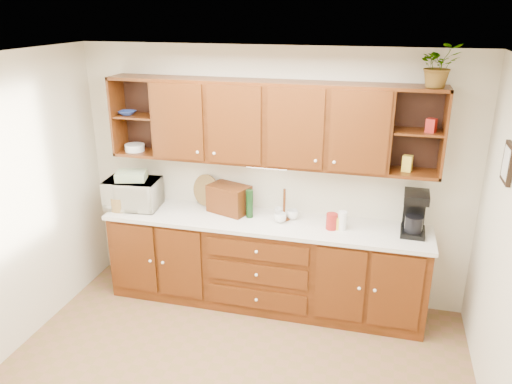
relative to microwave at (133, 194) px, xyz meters
The scene contains 23 objects.
ceiling 2.52m from the microwave, 45.34° to the right, with size 4.00×4.00×0.00m, color white.
back_wall 1.47m from the microwave, 12.47° to the left, with size 4.00×4.00×0.00m, color beige.
base_cabinets 1.56m from the microwave, ahead, with size 3.20×0.60×0.90m, color #351906.
countertop 1.43m from the microwave, ahead, with size 3.24×0.64×0.04m, color white.
upper_cabinets 1.64m from the microwave, ahead, with size 3.20×0.33×0.80m.
undercabinet_light 1.47m from the microwave, ahead, with size 0.40×0.05×0.03m, color white.
framed_picture 3.52m from the microwave, ahead, with size 0.03×0.24×0.30m, color black.
wicker_basket 0.15m from the microwave, 140.54° to the right, with size 0.24×0.24×0.15m, color olive.
microwave is the anchor object (origin of this frame).
towel_stack 0.20m from the microwave, ahead, with size 0.30×0.22×0.09m, color #E5E16B.
wine_bottle 1.26m from the microwave, ahead, with size 0.07×0.07×0.29m, color black.
woven_tray 0.78m from the microwave, 19.44° to the left, with size 0.34×0.34×0.02m, color olive.
bread_box 1.02m from the microwave, ahead, with size 0.41×0.26×0.29m, color #351906.
mug_tree 1.61m from the microwave, ahead, with size 0.29×0.29×0.32m.
canister_red 2.09m from the microwave, ahead, with size 0.11×0.11×0.16m, color maroon.
canister_white 2.19m from the microwave, ahead, with size 0.09×0.09×0.18m, color white.
canister_yellow 2.14m from the microwave, ahead, with size 0.10×0.10×0.12m, color yellow.
coffee_maker 2.83m from the microwave, ahead, with size 0.23×0.29×0.41m.
bowl_stack 0.84m from the microwave, 111.75° to the left, with size 0.17×0.17×0.04m, color navy.
plate_stack 0.48m from the microwave, 93.38° to the left, with size 0.20×0.20×0.07m, color white.
pantry_box_yellow 2.77m from the microwave, ahead, with size 0.08×0.07×0.15m, color yellow.
pantry_box_red 3.02m from the microwave, ahead, with size 0.08×0.07×0.12m, color maroon.
potted_plant 3.20m from the microwave, ahead, with size 0.33×0.29×0.37m, color #999999.
Camera 1 is at (1.06, -2.98, 2.94)m, focal length 35.00 mm.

